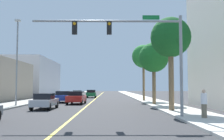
{
  "coord_description": "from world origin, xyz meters",
  "views": [
    {
      "loc": [
        2.38,
        -4.45,
        1.98
      ],
      "look_at": [
        2.62,
        17.76,
        3.44
      ],
      "focal_mm": 42.45,
      "sensor_mm": 36.0,
      "label": 1
    }
  ],
  "objects_px": {
    "traffic_signal_mast": "(136,41)",
    "car_blue": "(63,97)",
    "palm_mid": "(154,58)",
    "pedestrian": "(204,104)",
    "car_yellow": "(78,94)",
    "street_lamp": "(17,58)",
    "car_red": "(77,97)",
    "car_green": "(91,94)",
    "car_silver": "(45,101)",
    "palm_near": "(171,38)",
    "palm_far": "(143,57)"
  },
  "relations": [
    {
      "from": "street_lamp",
      "to": "car_red",
      "type": "distance_m",
      "value": 8.38
    },
    {
      "from": "palm_mid",
      "to": "pedestrian",
      "type": "height_order",
      "value": "palm_mid"
    },
    {
      "from": "palm_mid",
      "to": "car_green",
      "type": "bearing_deg",
      "value": 110.87
    },
    {
      "from": "palm_near",
      "to": "palm_far",
      "type": "relative_size",
      "value": 0.96
    },
    {
      "from": "street_lamp",
      "to": "car_red",
      "type": "bearing_deg",
      "value": 39.31
    },
    {
      "from": "traffic_signal_mast",
      "to": "car_yellow",
      "type": "bearing_deg",
      "value": 102.77
    },
    {
      "from": "car_silver",
      "to": "car_red",
      "type": "relative_size",
      "value": 1.02
    },
    {
      "from": "palm_mid",
      "to": "palm_far",
      "type": "height_order",
      "value": "palm_far"
    },
    {
      "from": "car_green",
      "to": "pedestrian",
      "type": "distance_m",
      "value": 36.53
    },
    {
      "from": "traffic_signal_mast",
      "to": "car_red",
      "type": "distance_m",
      "value": 16.42
    },
    {
      "from": "palm_near",
      "to": "palm_mid",
      "type": "xyz_separation_m",
      "value": [
        -0.05,
        7.95,
        -0.72
      ]
    },
    {
      "from": "car_blue",
      "to": "car_silver",
      "type": "bearing_deg",
      "value": -90.27
    },
    {
      "from": "palm_near",
      "to": "car_green",
      "type": "bearing_deg",
      "value": 105.76
    },
    {
      "from": "car_silver",
      "to": "pedestrian",
      "type": "height_order",
      "value": "pedestrian"
    },
    {
      "from": "palm_mid",
      "to": "car_silver",
      "type": "xyz_separation_m",
      "value": [
        -10.84,
        -4.95,
        -4.53
      ]
    },
    {
      "from": "palm_far",
      "to": "pedestrian",
      "type": "xyz_separation_m",
      "value": [
        0.86,
        -21.24,
        -5.31
      ]
    },
    {
      "from": "traffic_signal_mast",
      "to": "street_lamp",
      "type": "bearing_deg",
      "value": 137.49
    },
    {
      "from": "car_silver",
      "to": "car_red",
      "type": "bearing_deg",
      "value": 75.2
    },
    {
      "from": "car_red",
      "to": "pedestrian",
      "type": "xyz_separation_m",
      "value": [
        9.62,
        -15.75,
        0.22
      ]
    },
    {
      "from": "traffic_signal_mast",
      "to": "car_blue",
      "type": "relative_size",
      "value": 2.08
    },
    {
      "from": "car_red",
      "to": "pedestrian",
      "type": "distance_m",
      "value": 18.45
    },
    {
      "from": "traffic_signal_mast",
      "to": "car_red",
      "type": "relative_size",
      "value": 2.28
    },
    {
      "from": "palm_mid",
      "to": "car_blue",
      "type": "bearing_deg",
      "value": 152.31
    },
    {
      "from": "pedestrian",
      "to": "car_silver",
      "type": "bearing_deg",
      "value": -51.81
    },
    {
      "from": "palm_mid",
      "to": "car_red",
      "type": "distance_m",
      "value": 10.23
    },
    {
      "from": "palm_far",
      "to": "car_red",
      "type": "distance_m",
      "value": 11.73
    },
    {
      "from": "car_red",
      "to": "car_green",
      "type": "bearing_deg",
      "value": 91.33
    },
    {
      "from": "traffic_signal_mast",
      "to": "car_silver",
      "type": "xyz_separation_m",
      "value": [
        -7.6,
        7.44,
        -4.2
      ]
    },
    {
      "from": "traffic_signal_mast",
      "to": "car_blue",
      "type": "bearing_deg",
      "value": 113.31
    },
    {
      "from": "car_yellow",
      "to": "pedestrian",
      "type": "bearing_deg",
      "value": -72.68
    },
    {
      "from": "street_lamp",
      "to": "palm_far",
      "type": "xyz_separation_m",
      "value": [
        14.35,
        10.07,
        1.29
      ]
    },
    {
      "from": "palm_far",
      "to": "palm_mid",
      "type": "bearing_deg",
      "value": -89.28
    },
    {
      "from": "palm_far",
      "to": "car_yellow",
      "type": "distance_m",
      "value": 18.92
    },
    {
      "from": "car_blue",
      "to": "street_lamp",
      "type": "bearing_deg",
      "value": -114.62
    },
    {
      "from": "car_red",
      "to": "car_yellow",
      "type": "height_order",
      "value": "car_red"
    },
    {
      "from": "street_lamp",
      "to": "palm_mid",
      "type": "xyz_separation_m",
      "value": [
        14.46,
        2.11,
        0.24
      ]
    },
    {
      "from": "street_lamp",
      "to": "car_green",
      "type": "xyz_separation_m",
      "value": [
        6.04,
        24.18,
        -4.24
      ]
    },
    {
      "from": "palm_near",
      "to": "palm_mid",
      "type": "distance_m",
      "value": 7.98
    },
    {
      "from": "traffic_signal_mast",
      "to": "pedestrian",
      "type": "relative_size",
      "value": 5.69
    },
    {
      "from": "street_lamp",
      "to": "pedestrian",
      "type": "xyz_separation_m",
      "value": [
        15.21,
        -11.17,
        -4.02
      ]
    },
    {
      "from": "car_blue",
      "to": "car_green",
      "type": "height_order",
      "value": "car_green"
    },
    {
      "from": "palm_near",
      "to": "pedestrian",
      "type": "relative_size",
      "value": 4.45
    },
    {
      "from": "palm_mid",
      "to": "car_green",
      "type": "xyz_separation_m",
      "value": [
        -8.42,
        22.07,
        -4.49
      ]
    },
    {
      "from": "street_lamp",
      "to": "car_green",
      "type": "relative_size",
      "value": 2.0
    },
    {
      "from": "palm_far",
      "to": "car_red",
      "type": "relative_size",
      "value": 1.85
    },
    {
      "from": "car_yellow",
      "to": "car_blue",
      "type": "bearing_deg",
      "value": -91.06
    },
    {
      "from": "palm_mid",
      "to": "car_green",
      "type": "relative_size",
      "value": 1.54
    },
    {
      "from": "palm_far",
      "to": "pedestrian",
      "type": "bearing_deg",
      "value": -87.69
    },
    {
      "from": "street_lamp",
      "to": "car_silver",
      "type": "relative_size",
      "value": 2.05
    },
    {
      "from": "traffic_signal_mast",
      "to": "palm_far",
      "type": "xyz_separation_m",
      "value": [
        3.14,
        20.35,
        1.37
      ]
    }
  ]
}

